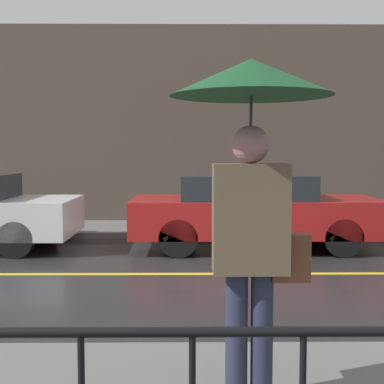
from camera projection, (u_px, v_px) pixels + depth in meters
The scene contains 6 objects.
ground_plane at pixel (201, 274), 7.63m from camera, with size 80.00×80.00×0.00m, color #262628.
sidewalk_far at pixel (196, 229), 11.68m from camera, with size 28.00×2.01×0.12m.
lane_marking at pixel (201, 274), 7.62m from camera, with size 25.20×0.12×0.01m.
building_storefront at pixel (196, 126), 12.66m from camera, with size 28.00×0.30×4.69m.
pedestrian at pixel (252, 142), 3.32m from camera, with size 1.01×1.01×2.19m.
car_red at pixel (253, 210), 9.59m from camera, with size 4.40×1.80×1.34m.
Camera 1 is at (-0.21, -7.51, 1.75)m, focal length 50.00 mm.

